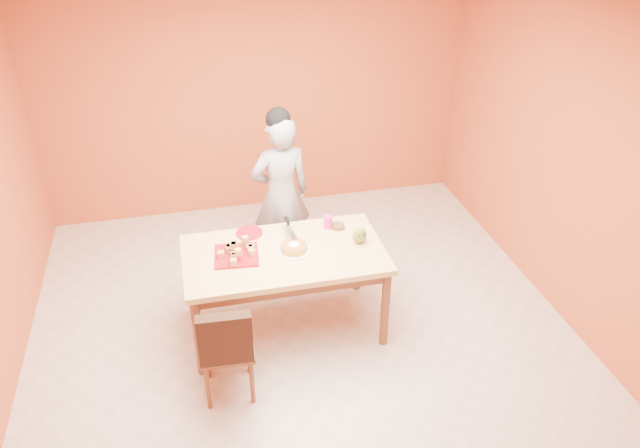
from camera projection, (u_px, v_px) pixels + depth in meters
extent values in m
plane|color=#BBB0A0|center=(307.00, 346.00, 5.13)|extent=(5.00, 5.00, 0.00)
plane|color=white|center=(303.00, 7.00, 3.74)|extent=(5.00, 5.00, 0.00)
plane|color=#BC4F2B|center=(255.00, 90.00, 6.52)|extent=(4.50, 0.00, 4.50)
plane|color=#BC4F2B|center=(586.00, 171.00, 4.88)|extent=(0.00, 5.00, 5.00)
cube|color=tan|center=(284.00, 255.00, 4.97)|extent=(1.60, 0.90, 0.05)
cube|color=brown|center=(284.00, 263.00, 5.01)|extent=(1.48, 0.78, 0.10)
cylinder|color=brown|center=(198.00, 337.00, 4.70)|extent=(0.07, 0.07, 0.71)
cylinder|color=brown|center=(192.00, 278.00, 5.35)|extent=(0.07, 0.07, 0.71)
cylinder|color=brown|center=(385.00, 309.00, 4.99)|extent=(0.07, 0.07, 0.71)
cylinder|color=brown|center=(358.00, 256.00, 5.64)|extent=(0.07, 0.07, 0.71)
imported|color=#959698|center=(281.00, 194.00, 5.78)|extent=(0.60, 0.43, 1.54)
cube|color=maroon|center=(237.00, 255.00, 4.90)|extent=(0.37, 0.37, 0.02)
cylinder|color=maroon|center=(249.00, 233.00, 5.20)|extent=(0.25, 0.25, 0.01)
cylinder|color=white|center=(294.00, 250.00, 4.97)|extent=(0.36, 0.36, 0.01)
cylinder|color=gold|center=(294.00, 247.00, 4.96)|extent=(0.24, 0.24, 0.05)
cube|color=silver|center=(291.00, 232.00, 5.09)|extent=(0.07, 0.25, 0.01)
ellipsoid|color=olive|center=(360.00, 235.00, 5.04)|extent=(0.13, 0.12, 0.15)
cylinder|color=#CE1E7B|center=(328.00, 222.00, 5.26)|extent=(0.09, 0.09, 0.11)
cylinder|color=#311B0D|center=(338.00, 226.00, 5.27)|extent=(0.15, 0.15, 0.03)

